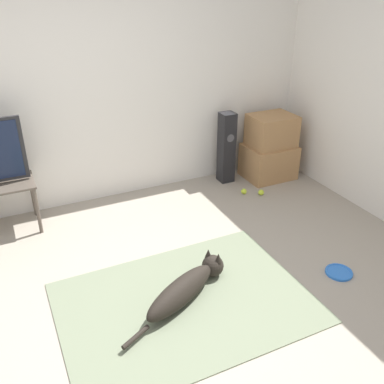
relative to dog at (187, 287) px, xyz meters
name	(u,v)px	position (x,y,z in m)	size (l,w,h in m)	color
ground_plane	(166,315)	(-0.22, -0.10, -0.12)	(12.00, 12.00, 0.00)	#9E9384
wall_back	(84,86)	(-0.22, 2.00, 1.16)	(8.00, 0.06, 2.55)	silver
area_rug	(185,303)	(-0.04, -0.04, -0.11)	(1.92, 1.39, 0.01)	slate
dog	(187,287)	(0.00, 0.00, 0.00)	(1.04, 0.59, 0.24)	black
frisbee	(339,272)	(1.32, -0.27, -0.11)	(0.23, 0.23, 0.03)	blue
cardboard_box_lower	(268,161)	(1.88, 1.63, 0.09)	(0.59, 0.48, 0.42)	#A87A4C
cardboard_box_upper	(272,131)	(1.89, 1.64, 0.49)	(0.52, 0.43, 0.38)	#A87A4C
floor_speaker	(226,148)	(1.34, 1.76, 0.31)	(0.17, 0.17, 0.86)	black
tennis_ball_by_boxes	(244,191)	(1.35, 1.35, -0.08)	(0.07, 0.07, 0.07)	#C6E033
tennis_ball_near_speaker	(261,192)	(1.52, 1.24, -0.08)	(0.07, 0.07, 0.07)	#C6E033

